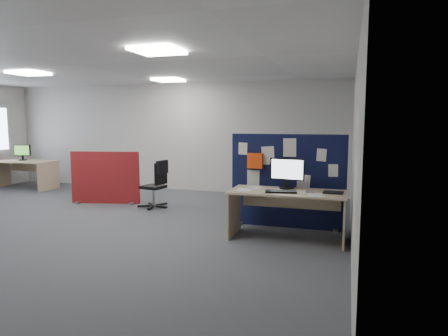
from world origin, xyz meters
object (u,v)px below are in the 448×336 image
(second_desk, at_px, (24,167))
(office_chair, at_px, (157,181))
(monitor_main, at_px, (287,172))
(monitor_second, at_px, (22,152))
(navy_divider, at_px, (286,181))
(red_divider, at_px, (105,178))
(main_desk, at_px, (288,202))

(second_desk, relative_size, office_chair, 1.75)
(monitor_main, distance_m, second_desk, 7.58)
(monitor_second, bearing_deg, navy_divider, -26.12)
(monitor_main, distance_m, monitor_second, 7.66)
(navy_divider, bearing_deg, red_divider, 168.95)
(red_divider, height_order, office_chair, red_divider)
(navy_divider, distance_m, monitor_second, 7.46)
(navy_divider, distance_m, office_chair, 2.81)
(navy_divider, relative_size, office_chair, 1.96)
(monitor_main, xyz_separation_m, monitor_second, (-7.29, 2.33, -0.04))
(second_desk, relative_size, monitor_second, 3.77)
(main_desk, xyz_separation_m, monitor_main, (-0.05, 0.18, 0.43))
(navy_divider, relative_size, monitor_main, 3.51)
(monitor_main, relative_size, red_divider, 0.37)
(monitor_main, bearing_deg, second_desk, 171.52)
(navy_divider, relative_size, second_desk, 1.12)
(main_desk, bearing_deg, monitor_second, 161.07)
(red_divider, bearing_deg, office_chair, -16.00)
(red_divider, relative_size, second_desk, 0.87)
(monitor_main, height_order, red_divider, monitor_main)
(navy_divider, relative_size, main_desk, 1.10)
(main_desk, relative_size, monitor_main, 3.18)
(main_desk, height_order, monitor_second, monitor_second)
(second_desk, bearing_deg, monitor_second, 142.44)
(office_chair, bearing_deg, navy_divider, -4.38)
(office_chair, bearing_deg, main_desk, -15.10)
(red_divider, bearing_deg, second_desk, 149.16)
(office_chair, bearing_deg, monitor_main, -12.31)
(main_desk, distance_m, red_divider, 4.33)
(main_desk, relative_size, second_desk, 1.01)
(main_desk, height_order, office_chair, office_chair)
(office_chair, bearing_deg, red_divider, -173.42)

